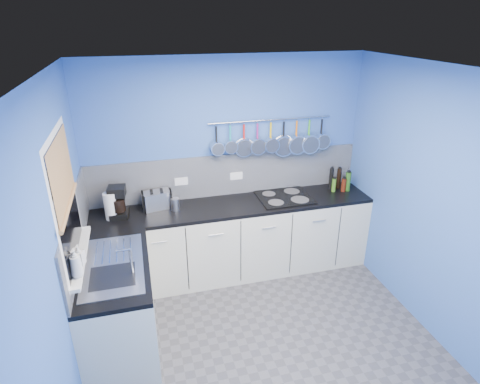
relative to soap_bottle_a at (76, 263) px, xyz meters
name	(u,v)px	position (x,y,z in m)	size (l,w,h in m)	color
floor	(265,341)	(1.53, 0.02, -1.18)	(3.20, 3.00, 0.02)	#47474C
ceiling	(274,70)	(1.53, 0.02, 1.34)	(3.20, 3.00, 0.02)	white
wall_back	(227,166)	(1.53, 1.53, 0.08)	(3.20, 0.02, 2.50)	#3760B4
wall_front	(367,368)	(1.53, -1.49, 0.08)	(3.20, 0.02, 2.50)	#3760B4
wall_left	(62,254)	(-0.08, 0.02, 0.08)	(0.02, 3.00, 2.50)	#3760B4
wall_right	(433,205)	(3.14, 0.02, 0.08)	(0.02, 3.00, 2.50)	#3760B4
backsplash_back	(228,175)	(1.53, 1.51, -0.02)	(3.20, 0.02, 0.50)	#979BA4
backsplash_left	(76,227)	(-0.06, 0.62, -0.02)	(0.02, 1.80, 0.50)	#979BA4
cabinet_run_back	(234,240)	(1.53, 1.22, -0.74)	(3.20, 0.60, 0.86)	beige
worktop_back	(234,206)	(1.53, 1.22, -0.29)	(3.20, 0.60, 0.04)	black
cabinet_run_left	(120,308)	(0.23, 0.32, -0.74)	(0.60, 1.20, 0.86)	beige
worktop_left	(113,267)	(0.23, 0.32, -0.29)	(0.60, 1.20, 0.04)	black
window_frame	(66,200)	(-0.05, 0.32, 0.38)	(0.01, 1.00, 1.10)	white
window_glass	(66,200)	(-0.04, 0.32, 0.38)	(0.01, 0.90, 1.00)	black
bamboo_blind	(62,173)	(-0.03, 0.32, 0.61)	(0.01, 0.90, 0.55)	#A37755
window_sill	(80,256)	(-0.02, 0.32, -0.13)	(0.10, 0.98, 0.03)	white
sink_unit	(113,265)	(0.23, 0.32, -0.27)	(0.50, 0.95, 0.01)	silver
mixer_tap	(131,261)	(0.39, 0.14, -0.14)	(0.12, 0.08, 0.26)	silver
socket_left	(181,181)	(0.98, 1.49, -0.04)	(0.15, 0.01, 0.09)	white
socket_right	(236,176)	(1.63, 1.49, -0.04)	(0.15, 0.01, 0.09)	white
pot_rail	(271,120)	(2.03, 1.47, 0.61)	(0.02, 0.02, 1.45)	silver
soap_bottle_a	(76,263)	(0.00, 0.00, 0.00)	(0.09, 0.09, 0.24)	white
soap_bottle_b	(78,255)	(0.00, 0.17, -0.03)	(0.08, 0.08, 0.17)	white
paper_towel	(111,206)	(0.20, 1.21, -0.12)	(0.13, 0.13, 0.29)	white
coffee_maker	(118,202)	(0.28, 1.24, -0.10)	(0.19, 0.21, 0.33)	black
toaster	(157,200)	(0.69, 1.35, -0.17)	(0.30, 0.17, 0.20)	silver
canister	(175,204)	(0.87, 1.25, -0.20)	(0.09, 0.09, 0.14)	silver
hob	(284,197)	(2.14, 1.24, -0.26)	(0.61, 0.53, 0.01)	black
pan_0	(216,139)	(1.40, 1.46, 0.44)	(0.15, 0.11, 0.34)	silver
pan_1	(230,138)	(1.55, 1.46, 0.44)	(0.16, 0.08, 0.35)	silver
pan_2	(244,140)	(1.71, 1.46, 0.41)	(0.22, 0.05, 0.41)	silver
pan_3	(257,138)	(1.87, 1.46, 0.42)	(0.20, 0.09, 0.39)	silver
pan_4	(271,136)	(2.03, 1.46, 0.43)	(0.18, 0.10, 0.37)	silver
pan_5	(283,138)	(2.19, 1.46, 0.39)	(0.25, 0.07, 0.44)	silver
pan_6	(296,136)	(2.35, 1.46, 0.40)	(0.23, 0.10, 0.42)	silver
pan_7	(309,135)	(2.51, 1.46, 0.40)	(0.23, 0.11, 0.42)	silver
pan_8	(321,132)	(2.67, 1.46, 0.42)	(0.19, 0.10, 0.38)	silver
condiment_0	(346,184)	(3.00, 1.33, -0.22)	(0.06, 0.06, 0.10)	olive
condiment_1	(339,178)	(2.90, 1.34, -0.14)	(0.06, 0.06, 0.25)	black
condiment_2	(331,179)	(2.79, 1.35, -0.14)	(0.05, 0.05, 0.26)	black
condiment_3	(348,182)	(2.96, 1.24, -0.15)	(0.07, 0.07, 0.24)	#265919
condiment_4	(344,185)	(2.91, 1.23, -0.19)	(0.06, 0.06, 0.16)	#4C190C
condiment_5	(334,185)	(2.79, 1.25, -0.19)	(0.05, 0.05, 0.17)	#3F721E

